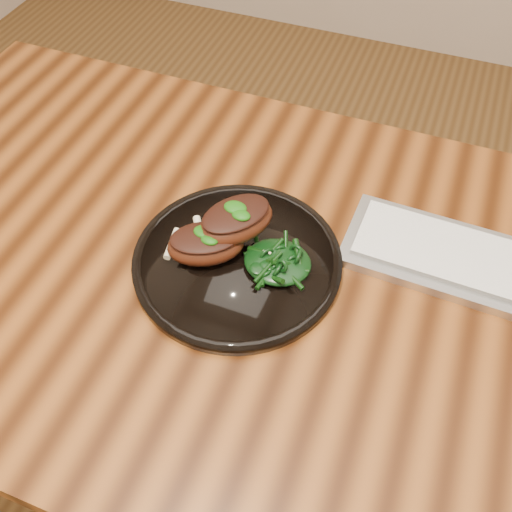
{
  "coord_description": "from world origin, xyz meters",
  "views": [
    {
      "loc": [
        0.1,
        -0.48,
        1.41
      ],
      "look_at": [
        -0.09,
        -0.0,
        0.78
      ],
      "focal_mm": 40.0,
      "sensor_mm": 36.0,
      "label": 1
    }
  ],
  "objects_px": {
    "keyboard": "(510,274)",
    "plate": "(237,261)",
    "lamb_chop_front": "(205,244)",
    "desk": "(309,316)",
    "greens_heap": "(278,259)"
  },
  "relations": [
    {
      "from": "plate",
      "to": "keyboard",
      "type": "xyz_separation_m",
      "value": [
        0.38,
        0.12,
        0.0
      ]
    },
    {
      "from": "keyboard",
      "to": "plate",
      "type": "bearing_deg",
      "value": -162.9
    },
    {
      "from": "plate",
      "to": "lamb_chop_front",
      "type": "xyz_separation_m",
      "value": [
        -0.04,
        -0.01,
        0.03
      ]
    },
    {
      "from": "desk",
      "to": "plate",
      "type": "bearing_deg",
      "value": -177.76
    },
    {
      "from": "desk",
      "to": "keyboard",
      "type": "height_order",
      "value": "keyboard"
    },
    {
      "from": "desk",
      "to": "keyboard",
      "type": "xyz_separation_m",
      "value": [
        0.26,
        0.11,
        0.09
      ]
    },
    {
      "from": "plate",
      "to": "greens_heap",
      "type": "relative_size",
      "value": 3.13
    },
    {
      "from": "desk",
      "to": "greens_heap",
      "type": "relative_size",
      "value": 16.3
    },
    {
      "from": "greens_heap",
      "to": "keyboard",
      "type": "height_order",
      "value": "greens_heap"
    },
    {
      "from": "greens_heap",
      "to": "keyboard",
      "type": "distance_m",
      "value": 0.34
    },
    {
      "from": "desk",
      "to": "greens_heap",
      "type": "height_order",
      "value": "greens_heap"
    },
    {
      "from": "lamb_chop_front",
      "to": "greens_heap",
      "type": "height_order",
      "value": "lamb_chop_front"
    },
    {
      "from": "lamb_chop_front",
      "to": "keyboard",
      "type": "relative_size",
      "value": 0.27
    },
    {
      "from": "desk",
      "to": "lamb_chop_front",
      "type": "distance_m",
      "value": 0.2
    },
    {
      "from": "lamb_chop_front",
      "to": "keyboard",
      "type": "distance_m",
      "value": 0.44
    }
  ]
}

